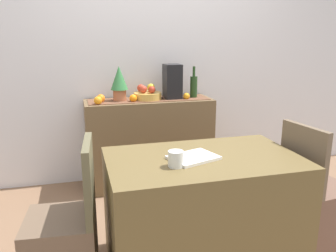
{
  "coord_description": "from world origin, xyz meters",
  "views": [
    {
      "loc": [
        -0.76,
        -2.33,
        1.46
      ],
      "look_at": [
        -0.04,
        0.37,
        0.74
      ],
      "focal_mm": 37.05,
      "sensor_mm": 36.0,
      "label": 1
    }
  ],
  "objects": [
    {
      "name": "orange_loose_far",
      "position": [
        -0.25,
        0.84,
        0.9
      ],
      "size": [
        0.07,
        0.07,
        0.07
      ],
      "primitive_type": "sphere",
      "color": "orange",
      "rests_on": "sideboard_console"
    },
    {
      "name": "fruit_bowl",
      "position": [
        -0.1,
        0.92,
        0.91
      ],
      "size": [
        0.27,
        0.27,
        0.06
      ],
      "primitive_type": "cylinder",
      "color": "gold",
      "rests_on": "table_runner"
    },
    {
      "name": "room_wall_rear",
      "position": [
        0.0,
        1.18,
        1.35
      ],
      "size": [
        6.4,
        0.06,
        2.7
      ],
      "primitive_type": "cube",
      "color": "silver",
      "rests_on": "ground"
    },
    {
      "name": "ground_plane",
      "position": [
        0.0,
        0.0,
        -0.01
      ],
      "size": [
        6.4,
        6.4,
        0.02
      ],
      "primitive_type": "cube",
      "color": "#805F46",
      "rests_on": "ground"
    },
    {
      "name": "orange_loose_mid",
      "position": [
        0.27,
        0.84,
        0.9
      ],
      "size": [
        0.06,
        0.06,
        0.06
      ],
      "primitive_type": "sphere",
      "color": "orange",
      "rests_on": "sideboard_console"
    },
    {
      "name": "apple_left",
      "position": [
        -0.15,
        0.99,
        0.98
      ],
      "size": [
        0.07,
        0.07,
        0.07
      ],
      "primitive_type": "sphere",
      "color": "#B33623",
      "rests_on": "fruit_bowl"
    },
    {
      "name": "coffee_cup",
      "position": [
        -0.24,
        -0.54,
        0.79
      ],
      "size": [
        0.09,
        0.09,
        0.09
      ],
      "primitive_type": "cylinder",
      "color": "silver",
      "rests_on": "dining_table"
    },
    {
      "name": "orange_loose_near_bowl",
      "position": [
        -0.58,
        0.79,
        0.91
      ],
      "size": [
        0.08,
        0.08,
        0.08
      ],
      "primitive_type": "sphere",
      "color": "orange",
      "rests_on": "sideboard_console"
    },
    {
      "name": "chair_by_corner",
      "position": [
        0.84,
        -0.43,
        0.27
      ],
      "size": [
        0.45,
        0.45,
        0.9
      ],
      "color": "brown",
      "rests_on": "ground"
    },
    {
      "name": "wine_bottle",
      "position": [
        0.37,
        0.92,
        0.98
      ],
      "size": [
        0.07,
        0.07,
        0.31
      ],
      "color": "#223F1B",
      "rests_on": "sideboard_console"
    },
    {
      "name": "sideboard_console",
      "position": [
        -0.09,
        0.92,
        0.43
      ],
      "size": [
        1.23,
        0.42,
        0.87
      ],
      "primitive_type": "cube",
      "color": "brown",
      "rests_on": "ground"
    },
    {
      "name": "open_book",
      "position": [
        -0.1,
        -0.45,
        0.75
      ],
      "size": [
        0.33,
        0.29,
        0.02
      ],
      "primitive_type": "cube",
      "rotation": [
        0.0,
        0.0,
        0.32
      ],
      "color": "white",
      "rests_on": "dining_table"
    },
    {
      "name": "apple_front",
      "position": [
        -0.05,
        0.97,
        0.98
      ],
      "size": [
        0.08,
        0.08,
        0.08
      ],
      "primitive_type": "sphere",
      "color": "gold",
      "rests_on": "fruit_bowl"
    },
    {
      "name": "coffee_maker",
      "position": [
        0.15,
        0.92,
        1.04
      ],
      "size": [
        0.16,
        0.18,
        0.34
      ],
      "primitive_type": "cube",
      "color": "black",
      "rests_on": "sideboard_console"
    },
    {
      "name": "apple_rear",
      "position": [
        -0.07,
        0.87,
        0.97
      ],
      "size": [
        0.07,
        0.07,
        0.07
      ],
      "primitive_type": "sphere",
      "color": "#A52F1D",
      "rests_on": "fruit_bowl"
    },
    {
      "name": "potted_plant",
      "position": [
        -0.37,
        0.92,
        1.05
      ],
      "size": [
        0.16,
        0.16,
        0.33
      ],
      "color": "#A96341",
      "rests_on": "sideboard_console"
    },
    {
      "name": "table_runner",
      "position": [
        -0.09,
        0.92,
        0.87
      ],
      "size": [
        1.16,
        0.32,
        0.01
      ],
      "primitive_type": "cube",
      "color": "brown",
      "rests_on": "sideboard_console"
    },
    {
      "name": "chair_near_window",
      "position": [
        -0.89,
        -0.43,
        0.27
      ],
      "size": [
        0.43,
        0.43,
        0.9
      ],
      "color": "brown",
      "rests_on": "ground"
    },
    {
      "name": "apple_upper",
      "position": [
        -0.14,
        0.9,
        0.98
      ],
      "size": [
        0.07,
        0.07,
        0.07
      ],
      "primitive_type": "sphere",
      "color": "#B73925",
      "rests_on": "fruit_bowl"
    },
    {
      "name": "dining_table",
      "position": [
        -0.03,
        -0.43,
        0.37
      ],
      "size": [
        1.2,
        0.73,
        0.74
      ],
      "primitive_type": "cube",
      "color": "brown",
      "rests_on": "ground"
    },
    {
      "name": "orange_loose_end",
      "position": [
        -0.55,
        0.89,
        0.91
      ],
      "size": [
        0.08,
        0.08,
        0.08
      ],
      "primitive_type": "sphere",
      "color": "orange",
      "rests_on": "sideboard_console"
    }
  ]
}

